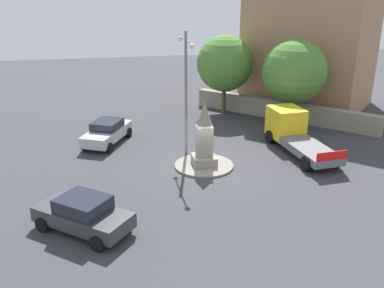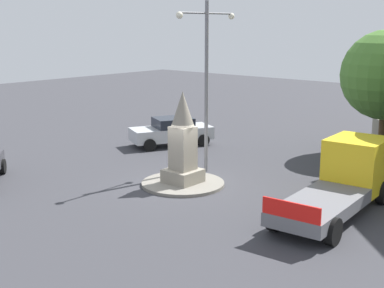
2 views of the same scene
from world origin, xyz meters
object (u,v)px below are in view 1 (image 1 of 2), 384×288
object	(u,v)px
car_dark_grey_parked_right	(83,214)
tree_near_wall	(294,72)
car_silver_passing	(107,132)
corner_building	(311,40)
tree_mid_cluster	(225,64)
streetlamp	(186,82)
monument	(204,137)
truck_yellow_parked_left	(294,132)

from	to	relation	value
car_dark_grey_parked_right	tree_near_wall	world-z (taller)	tree_near_wall
car_silver_passing	tree_near_wall	distance (m)	13.61
car_dark_grey_parked_right	tree_near_wall	size ratio (longest dim) A/B	0.70
car_silver_passing	tree_near_wall	xyz separation A→B (m)	(1.23, -13.18, 3.16)
corner_building	car_dark_grey_parked_right	bearing A→B (deg)	133.24
corner_building	tree_mid_cluster	size ratio (longest dim) A/B	1.76
tree_near_wall	streetlamp	bearing A→B (deg)	115.19
streetlamp	monument	bearing A→B (deg)	-164.50
monument	corner_building	distance (m)	16.62
corner_building	truck_yellow_parked_left	bearing A→B (deg)	150.60
monument	truck_yellow_parked_left	distance (m)	6.36
corner_building	tree_near_wall	distance (m)	6.51
streetlamp	corner_building	bearing A→B (deg)	-52.92
tree_mid_cluster	tree_near_wall	bearing A→B (deg)	-135.46
streetlamp	tree_mid_cluster	world-z (taller)	streetlamp
truck_yellow_parked_left	streetlamp	bearing A→B (deg)	85.69
streetlamp	tree_near_wall	bearing A→B (deg)	-64.81
monument	tree_mid_cluster	bearing A→B (deg)	-21.23
truck_yellow_parked_left	corner_building	size ratio (longest dim) A/B	0.60
car_silver_passing	tree_near_wall	size ratio (longest dim) A/B	0.74
tree_near_wall	corner_building	bearing A→B (deg)	-35.14
monument	tree_near_wall	size ratio (longest dim) A/B	0.59
streetlamp	corner_building	size ratio (longest dim) A/B	0.68
corner_building	streetlamp	bearing A→B (deg)	127.08
car_silver_passing	car_dark_grey_parked_right	bearing A→B (deg)	173.82
monument	truck_yellow_parked_left	xyz separation A→B (m)	(1.68, -6.10, -0.69)
car_silver_passing	corner_building	bearing A→B (deg)	-69.11
car_silver_passing	car_dark_grey_parked_right	world-z (taller)	car_dark_grey_parked_right
car_silver_passing	tree_mid_cluster	distance (m)	11.08
streetlamp	tree_near_wall	distance (m)	9.42
corner_building	car_silver_passing	bearing A→B (deg)	110.89
monument	car_silver_passing	distance (m)	7.31
monument	streetlamp	size ratio (longest dim) A/B	0.50
car_silver_passing	car_dark_grey_parked_right	size ratio (longest dim) A/B	1.06
tree_near_wall	car_silver_passing	bearing A→B (deg)	95.35
car_dark_grey_parked_right	truck_yellow_parked_left	world-z (taller)	truck_yellow_parked_left
streetlamp	car_silver_passing	bearing A→B (deg)	59.29
monument	tree_mid_cluster	size ratio (longest dim) A/B	0.60
truck_yellow_parked_left	tree_near_wall	world-z (taller)	tree_near_wall
corner_building	tree_near_wall	xyz separation A→B (m)	(-5.19, 3.65, -1.46)
truck_yellow_parked_left	tree_near_wall	xyz separation A→B (m)	(4.51, -1.81, 2.83)
monument	car_dark_grey_parked_right	xyz separation A→B (m)	(-5.52, 6.41, -1.00)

